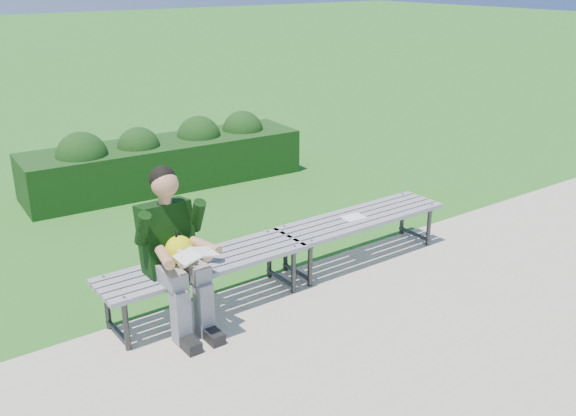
# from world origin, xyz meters

# --- Properties ---
(ground) EXTENTS (80.00, 80.00, 0.00)m
(ground) POSITION_xyz_m (0.00, 0.00, 0.00)
(ground) COLOR #1B7A15
(ground) RESTS_ON ground
(walkway) EXTENTS (30.00, 3.50, 0.02)m
(walkway) POSITION_xyz_m (0.00, -1.75, 0.01)
(walkway) COLOR #BFB5A0
(walkway) RESTS_ON ground
(hedge) EXTENTS (3.72, 1.15, 0.89)m
(hedge) POSITION_xyz_m (0.69, 3.10, 0.38)
(hedge) COLOR #123A0E
(hedge) RESTS_ON ground
(bench_left) EXTENTS (1.80, 0.50, 0.46)m
(bench_left) POSITION_xyz_m (-0.56, -0.20, 0.42)
(bench_left) COLOR gray
(bench_left) RESTS_ON walkway
(bench_right) EXTENTS (1.80, 0.50, 0.46)m
(bench_right) POSITION_xyz_m (1.20, -0.18, 0.42)
(bench_right) COLOR gray
(bench_right) RESTS_ON walkway
(seated_boy) EXTENTS (0.56, 0.76, 1.31)m
(seated_boy) POSITION_xyz_m (-0.86, -0.29, 0.71)
(seated_boy) COLOR slate
(seated_boy) RESTS_ON walkway
(paper_sheet) EXTENTS (0.23, 0.17, 0.01)m
(paper_sheet) POSITION_xyz_m (1.10, -0.18, 0.47)
(paper_sheet) COLOR white
(paper_sheet) RESTS_ON bench_right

